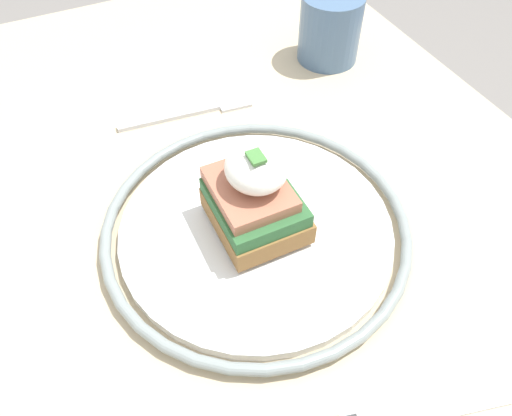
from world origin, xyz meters
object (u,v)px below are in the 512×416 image
(sandwich, at_px, (255,197))
(cup, at_px, (330,27))
(plate, at_px, (256,227))
(fork, at_px, (193,112))

(sandwich, distance_m, cup, 0.30)
(plate, distance_m, fork, 0.19)
(fork, xyz_separation_m, cup, (-0.03, 0.20, 0.04))
(plate, bearing_deg, fork, 177.27)
(plate, bearing_deg, sandwich, -174.56)
(plate, relative_size, cup, 3.38)
(sandwich, bearing_deg, fork, 177.19)
(cup, bearing_deg, plate, -43.18)
(plate, relative_size, fork, 1.81)
(plate, height_order, sandwich, sandwich)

